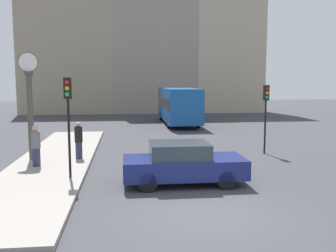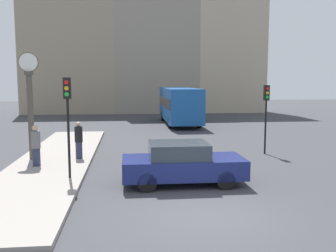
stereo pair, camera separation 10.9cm
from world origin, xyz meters
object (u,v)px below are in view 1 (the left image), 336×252
at_px(sedan_car, 183,163).
at_px(traffic_light_far, 266,105).
at_px(street_clock, 30,104).
at_px(pedestrian_black_jacket, 79,140).
at_px(pedestrian_grey_jacket, 36,146).
at_px(traffic_light_near, 68,106).
at_px(bus_distant, 178,104).

bearing_deg(sedan_car, traffic_light_far, 45.52).
xyz_separation_m(sedan_car, street_clock, (-6.19, 4.22, 1.89)).
bearing_deg(pedestrian_black_jacket, pedestrian_grey_jacket, -139.86).
bearing_deg(pedestrian_grey_jacket, traffic_light_far, 11.78).
height_order(traffic_light_near, pedestrian_grey_jacket, traffic_light_near).
bearing_deg(traffic_light_near, traffic_light_far, 25.54).
distance_m(street_clock, pedestrian_grey_jacket, 2.21).
xyz_separation_m(bus_distant, pedestrian_grey_jacket, (-8.16, -15.76, -0.72)).
height_order(sedan_car, traffic_light_near, traffic_light_near).
xyz_separation_m(sedan_car, pedestrian_grey_jacket, (-5.69, 2.82, 0.26)).
xyz_separation_m(pedestrian_black_jacket, pedestrian_grey_jacket, (-1.57, -1.32, 0.02)).
bearing_deg(traffic_light_near, pedestrian_black_jacket, 91.51).
bearing_deg(traffic_light_far, street_clock, -175.79).
distance_m(traffic_light_near, traffic_light_far, 9.96).
bearing_deg(pedestrian_grey_jacket, pedestrian_black_jacket, 40.14).
distance_m(traffic_light_far, pedestrian_grey_jacket, 10.97).
relative_size(bus_distant, traffic_light_near, 2.60).
xyz_separation_m(street_clock, pedestrian_black_jacket, (2.07, -0.08, -1.65)).
xyz_separation_m(traffic_light_far, pedestrian_grey_jacket, (-10.64, -2.22, -1.47)).
bearing_deg(traffic_light_far, pedestrian_black_jacket, -174.35).
bearing_deg(pedestrian_black_jacket, bus_distant, 65.47).
relative_size(traffic_light_far, pedestrian_grey_jacket, 2.02).
distance_m(street_clock, pedestrian_black_jacket, 2.65).
relative_size(bus_distant, traffic_light_far, 2.74).
relative_size(traffic_light_near, traffic_light_far, 1.05).
relative_size(traffic_light_near, pedestrian_grey_jacket, 2.12).
relative_size(sedan_car, pedestrian_grey_jacket, 2.51).
distance_m(bus_distant, traffic_light_far, 13.79).
distance_m(traffic_light_far, pedestrian_black_jacket, 9.24).
relative_size(sedan_car, traffic_light_far, 1.25).
xyz_separation_m(bus_distant, traffic_light_far, (2.48, -13.54, 0.75)).
height_order(traffic_light_far, street_clock, street_clock).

